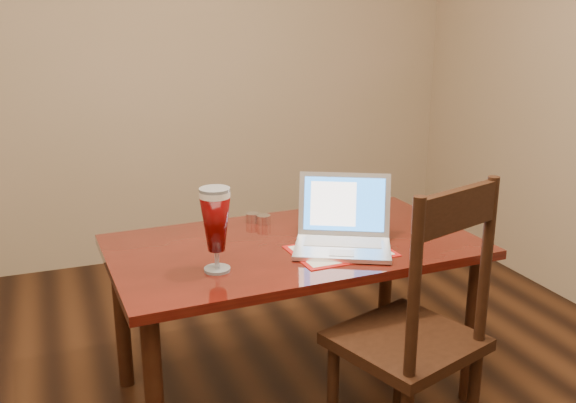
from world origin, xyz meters
name	(u,v)px	position (x,y,z in m)	size (l,w,h in m)	color
dining_table	(293,259)	(0.49, 0.73, 0.60)	(1.45, 0.85, 0.97)	#50100A
dining_chair	(415,336)	(0.72, 0.19, 0.49)	(0.55, 0.54, 1.04)	black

